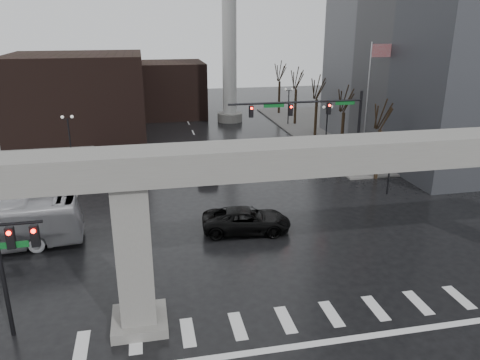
# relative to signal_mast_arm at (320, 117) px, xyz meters

# --- Properties ---
(ground) EXTENTS (160.00, 160.00, 0.00)m
(ground) POSITION_rel_signal_mast_arm_xyz_m (-8.99, -18.80, -5.83)
(ground) COLOR black
(ground) RESTS_ON ground
(sidewalk_ne) EXTENTS (28.00, 36.00, 0.15)m
(sidewalk_ne) POSITION_rel_signal_mast_arm_xyz_m (17.01, 17.20, -5.75)
(sidewalk_ne) COLOR #625F5D
(sidewalk_ne) RESTS_ON ground
(elevated_guideway) EXTENTS (48.00, 2.60, 8.70)m
(elevated_guideway) POSITION_rel_signal_mast_arm_xyz_m (-7.73, -18.80, 1.05)
(elevated_guideway) COLOR gray
(elevated_guideway) RESTS_ON ground
(building_far_left) EXTENTS (16.00, 14.00, 10.00)m
(building_far_left) POSITION_rel_signal_mast_arm_xyz_m (-22.99, 23.20, -0.83)
(building_far_left) COLOR black
(building_far_left) RESTS_ON ground
(building_far_mid) EXTENTS (10.00, 10.00, 8.00)m
(building_far_mid) POSITION_rel_signal_mast_arm_xyz_m (-10.99, 33.20, -1.83)
(building_far_mid) COLOR black
(building_far_mid) RESTS_ON ground
(smokestack) EXTENTS (3.60, 3.60, 30.00)m
(smokestack) POSITION_rel_signal_mast_arm_xyz_m (-2.99, 27.20, 7.52)
(smokestack) COLOR silver
(smokestack) RESTS_ON ground
(signal_mast_arm) EXTENTS (12.12, 0.43, 8.00)m
(signal_mast_arm) POSITION_rel_signal_mast_arm_xyz_m (0.00, 0.00, 0.00)
(signal_mast_arm) COLOR black
(signal_mast_arm) RESTS_ON ground
(signal_left_pole) EXTENTS (2.30, 0.30, 6.00)m
(signal_left_pole) POSITION_rel_signal_mast_arm_xyz_m (-21.24, -18.30, -1.76)
(signal_left_pole) COLOR black
(signal_left_pole) RESTS_ON ground
(flagpole_assembly) EXTENTS (2.06, 0.12, 12.00)m
(flagpole_assembly) POSITION_rel_signal_mast_arm_xyz_m (6.30, 3.20, 1.70)
(flagpole_assembly) COLOR silver
(flagpole_assembly) RESTS_ON ground
(lamp_right_0) EXTENTS (1.22, 0.32, 5.11)m
(lamp_right_0) POSITION_rel_signal_mast_arm_xyz_m (4.51, -4.80, -2.36)
(lamp_right_0) COLOR black
(lamp_right_0) RESTS_ON ground
(lamp_right_1) EXTENTS (1.22, 0.32, 5.11)m
(lamp_right_1) POSITION_rel_signal_mast_arm_xyz_m (4.51, 9.20, -2.36)
(lamp_right_1) COLOR black
(lamp_right_1) RESTS_ON ground
(lamp_right_2) EXTENTS (1.22, 0.32, 5.11)m
(lamp_right_2) POSITION_rel_signal_mast_arm_xyz_m (4.51, 23.20, -2.36)
(lamp_right_2) COLOR black
(lamp_right_2) RESTS_ON ground
(lamp_left_0) EXTENTS (1.22, 0.32, 5.11)m
(lamp_left_0) POSITION_rel_signal_mast_arm_xyz_m (-22.49, -4.80, -2.36)
(lamp_left_0) COLOR black
(lamp_left_0) RESTS_ON ground
(lamp_left_1) EXTENTS (1.22, 0.32, 5.11)m
(lamp_left_1) POSITION_rel_signal_mast_arm_xyz_m (-22.49, 9.20, -2.36)
(lamp_left_1) COLOR black
(lamp_left_1) RESTS_ON ground
(lamp_left_2) EXTENTS (1.22, 0.32, 5.11)m
(lamp_left_2) POSITION_rel_signal_mast_arm_xyz_m (-22.49, 23.20, -2.36)
(lamp_left_2) COLOR black
(lamp_left_2) RESTS_ON ground
(tree_right_0) EXTENTS (1.09, 1.58, 7.50)m
(tree_right_0) POSITION_rel_signal_mast_arm_xyz_m (5.54, -0.78, -3.04)
(tree_right_0) COLOR black
(tree_right_0) RESTS_ON ground
(tree_right_1) EXTENTS (1.09, 1.61, 7.67)m
(tree_right_1) POSITION_rel_signal_mast_arm_xyz_m (5.54, 7.22, -2.98)
(tree_right_1) COLOR black
(tree_right_1) RESTS_ON ground
(tree_right_2) EXTENTS (1.10, 1.63, 7.85)m
(tree_right_2) POSITION_rel_signal_mast_arm_xyz_m (5.54, 15.22, -2.91)
(tree_right_2) COLOR black
(tree_right_2) RESTS_ON ground
(tree_right_3) EXTENTS (1.11, 1.66, 8.02)m
(tree_right_3) POSITION_rel_signal_mast_arm_xyz_m (5.54, 23.22, -2.85)
(tree_right_3) COLOR black
(tree_right_3) RESTS_ON ground
(tree_right_4) EXTENTS (1.12, 1.69, 8.19)m
(tree_right_4) POSITION_rel_signal_mast_arm_xyz_m (5.54, 31.22, -2.79)
(tree_right_4) COLOR black
(tree_right_4) RESTS_ON ground
(pickup_truck) EXTENTS (6.42, 3.63, 1.69)m
(pickup_truck) POSITION_rel_signal_mast_arm_xyz_m (-8.68, -9.53, -4.98)
(pickup_truck) COLOR black
(pickup_truck) RESTS_ON ground
(far_car) EXTENTS (2.70, 4.92, 1.58)m
(far_car) POSITION_rel_signal_mast_arm_xyz_m (-9.61, 2.61, -5.04)
(far_car) COLOR black
(far_car) RESTS_ON ground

